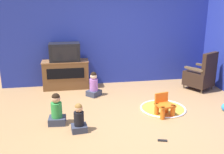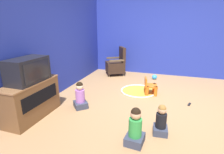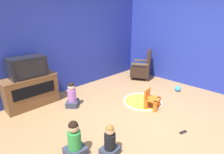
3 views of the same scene
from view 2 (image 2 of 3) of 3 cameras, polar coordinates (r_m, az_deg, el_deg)
ground_plane at (r=4.17m, az=13.29°, el=-7.88°), size 30.00×30.00×0.00m
wall_back at (r=4.46m, az=-19.06°, el=11.21°), size 5.53×0.12×2.68m
wall_right at (r=6.27m, az=18.69°, el=12.66°), size 0.12×5.48×2.68m
tv_cabinet at (r=3.63m, az=-24.71°, el=-6.56°), size 1.14×0.44×0.71m
television at (r=3.45m, az=-25.73°, el=2.03°), size 0.74×0.42×0.44m
black_armchair at (r=6.08m, az=1.42°, el=4.07°), size 0.78×0.79×0.96m
yellow_kid_chair at (r=4.53m, az=12.31°, el=-3.30°), size 0.37×0.36×0.43m
play_mat at (r=4.71m, az=8.62°, el=-4.49°), size 0.94×0.94×0.04m
child_watching_left at (r=2.69m, az=7.57°, el=-16.28°), size 0.32×0.29×0.58m
child_watching_center at (r=3.77m, az=-10.35°, el=-6.30°), size 0.39×0.39×0.57m
child_watching_right at (r=3.00m, az=15.72°, el=-13.74°), size 0.28×0.25×0.51m
toy_ball at (r=5.79m, az=13.70°, el=0.02°), size 0.16×0.16×0.16m
remote_control at (r=4.27m, az=23.92°, el=-8.16°), size 0.16×0.09×0.02m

